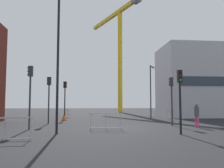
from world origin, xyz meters
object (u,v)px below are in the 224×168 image
at_px(construction_crane, 119,41).
at_px(traffic_cone_on_verge, 64,118).
at_px(traffic_light_near, 65,94).
at_px(pedestrian_walking, 197,114).
at_px(streetlamp_short, 151,87).
at_px(traffic_light_median, 172,93).
at_px(traffic_light_crosswalk, 30,87).
at_px(traffic_light_island, 49,92).
at_px(traffic_light_far, 180,91).
at_px(streetlamp_tall, 60,45).

bearing_deg(construction_crane, traffic_cone_on_verge, -109.64).
distance_m(traffic_light_near, pedestrian_walking, 14.36).
relative_size(traffic_light_near, pedestrian_walking, 2.45).
height_order(streetlamp_short, traffic_light_median, streetlamp_short).
bearing_deg(traffic_light_median, traffic_light_crosswalk, -169.82).
bearing_deg(traffic_light_median, traffic_light_island, 163.67).
distance_m(traffic_light_crosswalk, traffic_cone_on_verge, 8.89).
distance_m(construction_crane, traffic_light_island, 31.26).
bearing_deg(construction_crane, traffic_light_near, -111.25).
relative_size(streetlamp_short, traffic_light_far, 1.78).
bearing_deg(pedestrian_walking, construction_crane, 93.21).
bearing_deg(construction_crane, streetlamp_short, -85.70).
bearing_deg(streetlamp_short, construction_crane, 94.30).
bearing_deg(pedestrian_walking, traffic_light_far, -125.12).
distance_m(streetlamp_tall, traffic_cone_on_verge, 12.06).
distance_m(traffic_light_far, traffic_light_island, 11.83).
height_order(traffic_light_far, traffic_light_near, traffic_light_near).
distance_m(construction_crane, traffic_light_crosswalk, 35.57).
height_order(streetlamp_short, traffic_light_island, streetlamp_short).
relative_size(construction_crane, traffic_light_crosswalk, 5.07).
bearing_deg(traffic_light_near, traffic_light_far, -60.48).
relative_size(construction_crane, traffic_light_near, 5.20).
bearing_deg(pedestrian_walking, traffic_light_median, 129.17).
bearing_deg(traffic_light_crosswalk, streetlamp_short, 46.61).
distance_m(traffic_light_crosswalk, traffic_light_far, 9.62).
relative_size(pedestrian_walking, traffic_cone_on_verge, 2.57).
bearing_deg(traffic_light_island, pedestrian_walking, -21.78).
height_order(construction_crane, traffic_light_median, construction_crane).
relative_size(traffic_light_median, traffic_light_island, 0.94).
distance_m(traffic_light_far, pedestrian_walking, 4.81).
bearing_deg(streetlamp_tall, traffic_light_far, -6.87).
distance_m(traffic_light_far, traffic_cone_on_verge, 14.25).
bearing_deg(traffic_light_island, streetlamp_tall, -76.38).
distance_m(construction_crane, traffic_light_near, 26.39).
xyz_separation_m(construction_crane, traffic_light_island, (-9.37, -27.32, -11.94)).
relative_size(construction_crane, traffic_light_island, 5.34).
xyz_separation_m(traffic_light_near, traffic_cone_on_verge, (0.10, -1.70, -2.45)).
relative_size(streetlamp_short, pedestrian_walking, 3.77).
height_order(streetlamp_short, traffic_light_near, streetlamp_short).
bearing_deg(traffic_cone_on_verge, pedestrian_walking, -38.46).
relative_size(traffic_light_island, traffic_cone_on_verge, 6.13).
xyz_separation_m(streetlamp_tall, pedestrian_walking, (9.36, 2.94, -4.05)).
xyz_separation_m(traffic_light_median, traffic_cone_on_verge, (-8.95, 6.56, -2.23)).
bearing_deg(traffic_light_island, streetlamp_short, 33.63).
height_order(construction_crane, streetlamp_short, construction_crane).
relative_size(construction_crane, pedestrian_walking, 12.74).
xyz_separation_m(streetlamp_short, traffic_light_island, (-10.88, -7.24, -1.07)).
height_order(streetlamp_short, pedestrian_walking, streetlamp_short).
bearing_deg(traffic_light_median, traffic_cone_on_verge, 143.77).
xyz_separation_m(traffic_light_crosswalk, traffic_light_far, (8.97, -3.46, -0.40)).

